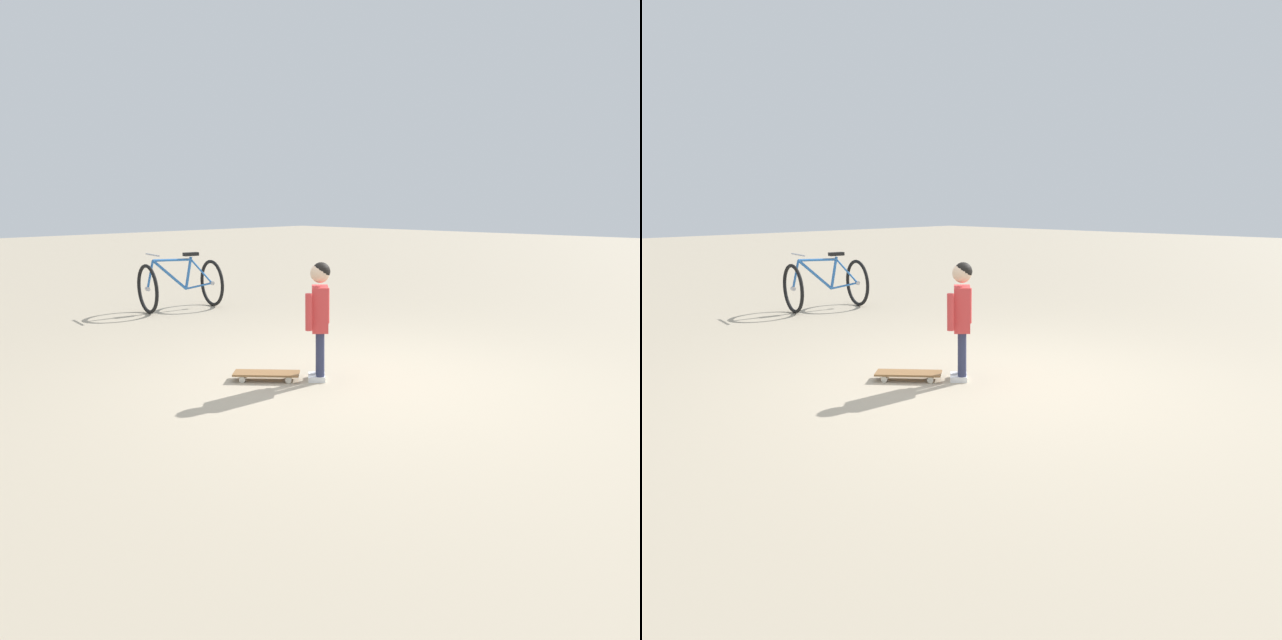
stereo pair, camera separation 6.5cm
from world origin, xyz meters
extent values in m
plane|color=tan|center=(0.00, 0.00, 0.00)|extent=(50.00, 50.00, 0.00)
cylinder|color=#2D3351|center=(-0.24, 0.25, 0.24)|extent=(0.08, 0.08, 0.42)
cube|color=white|center=(-0.26, 0.27, 0.03)|extent=(0.16, 0.16, 0.05)
cylinder|color=#2D3351|center=(-0.16, 0.32, 0.24)|extent=(0.08, 0.08, 0.42)
cube|color=white|center=(-0.18, 0.34, 0.03)|extent=(0.16, 0.16, 0.05)
cube|color=#D13838|center=(-0.20, 0.28, 0.65)|extent=(0.27, 0.27, 0.40)
cylinder|color=#D13838|center=(-0.38, 0.25, 0.65)|extent=(0.06, 0.06, 0.32)
cylinder|color=#D13838|center=(-0.04, 0.35, 0.65)|extent=(0.06, 0.06, 0.32)
sphere|color=beige|center=(-0.20, 0.28, 0.96)|extent=(0.17, 0.17, 0.17)
sphere|color=black|center=(-0.19, 0.28, 0.98)|extent=(0.16, 0.16, 0.16)
cube|color=olive|center=(-0.53, 0.63, 0.07)|extent=(0.52, 0.57, 0.02)
cube|color=#B7B7BC|center=(-0.66, 0.79, 0.05)|extent=(0.10, 0.09, 0.02)
cube|color=#B7B7BC|center=(-0.40, 0.47, 0.05)|extent=(0.10, 0.09, 0.02)
cylinder|color=beige|center=(-0.72, 0.74, 0.03)|extent=(0.06, 0.06, 0.06)
cylinder|color=beige|center=(-0.60, 0.84, 0.03)|extent=(0.06, 0.06, 0.06)
cylinder|color=beige|center=(-0.46, 0.42, 0.03)|extent=(0.06, 0.06, 0.06)
cylinder|color=beige|center=(-0.34, 0.52, 0.03)|extent=(0.06, 0.06, 0.06)
torus|color=black|center=(0.50, 4.26, 0.36)|extent=(0.17, 0.71, 0.71)
torus|color=black|center=(1.51, 4.09, 0.36)|extent=(0.17, 0.71, 0.71)
cylinder|color=#B7B7BC|center=(0.50, 4.26, 0.36)|extent=(0.07, 0.07, 0.06)
cylinder|color=#B7B7BC|center=(1.51, 4.09, 0.36)|extent=(0.07, 0.07, 0.06)
cylinder|color=#2D6BB7|center=(0.84, 4.20, 0.53)|extent=(0.52, 0.13, 0.48)
cylinder|color=#2D6BB7|center=(0.89, 4.19, 0.75)|extent=(0.59, 0.13, 0.06)
cylinder|color=#2D6BB7|center=(1.14, 4.15, 0.54)|extent=(0.14, 0.06, 0.48)
cylinder|color=#2D6BB7|center=(1.30, 4.12, 0.33)|extent=(0.43, 0.10, 0.08)
cylinder|color=#2D6BB7|center=(1.35, 4.11, 0.55)|extent=(0.35, 0.09, 0.40)
cylinder|color=#2D6BB7|center=(0.55, 4.25, 0.56)|extent=(0.13, 0.05, 0.41)
cube|color=black|center=(1.19, 4.14, 0.82)|extent=(0.23, 0.14, 0.05)
cylinder|color=#B7B7BC|center=(0.60, 4.24, 0.84)|extent=(0.10, 0.46, 0.02)
camera|label=1|loc=(-3.92, -3.12, 1.57)|focal=32.80mm
camera|label=2|loc=(-3.88, -3.17, 1.57)|focal=32.80mm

